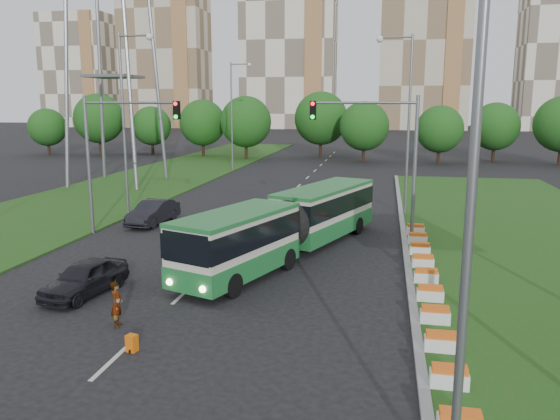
% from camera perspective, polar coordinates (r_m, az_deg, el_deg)
% --- Properties ---
extents(ground, '(360.00, 360.00, 0.00)m').
position_cam_1_polar(ground, '(21.70, -2.64, -9.34)').
color(ground, black).
rests_on(ground, ground).
extents(grass_median, '(14.00, 60.00, 0.15)m').
position_cam_1_polar(grass_median, '(29.90, 26.48, -4.63)').
color(grass_median, '#1D4F16').
rests_on(grass_median, ground).
extents(median_kerb, '(0.30, 60.00, 0.18)m').
position_cam_1_polar(median_kerb, '(28.78, 13.02, -4.27)').
color(median_kerb, gray).
rests_on(median_kerb, ground).
extents(left_verge, '(12.00, 110.00, 0.10)m').
position_cam_1_polar(left_verge, '(50.80, -15.94, 2.14)').
color(left_verge, '#1D4F16').
rests_on(left_verge, ground).
extents(lane_markings, '(0.20, 100.00, 0.01)m').
position_cam_1_polar(lane_markings, '(41.22, -0.22, 0.50)').
color(lane_markings, '#B6B6AF').
rests_on(lane_markings, ground).
extents(flower_planters, '(1.10, 20.30, 0.60)m').
position_cam_1_polar(flower_planters, '(22.88, 15.21, -7.45)').
color(flower_planters, white).
rests_on(flower_planters, grass_median).
extents(traffic_mast_median, '(5.76, 0.32, 8.00)m').
position_cam_1_polar(traffic_mast_median, '(29.85, 10.88, 6.62)').
color(traffic_mast_median, slate).
rests_on(traffic_mast_median, ground).
extents(traffic_mast_left, '(5.76, 0.32, 8.00)m').
position_cam_1_polar(traffic_mast_left, '(32.60, -17.02, 6.70)').
color(traffic_mast_left, slate).
rests_on(traffic_mast_left, ground).
extents(street_lamps, '(36.00, 60.00, 12.00)m').
position_cam_1_polar(street_lamps, '(30.81, -3.84, 8.14)').
color(street_lamps, slate).
rests_on(street_lamps, ground).
extents(tree_line, '(120.00, 8.00, 9.00)m').
position_cam_1_polar(tree_line, '(75.01, 15.01, 8.36)').
color(tree_line, '#1B4C14').
rests_on(tree_line, ground).
extents(apartment_tower_west, '(26.00, 15.00, 48.00)m').
position_cam_1_polar(apartment_tower_west, '(184.29, -11.89, 15.96)').
color(apartment_tower_west, beige).
rests_on(apartment_tower_west, ground).
extents(apartment_tower_cwest, '(28.00, 15.00, 52.00)m').
position_cam_1_polar(apartment_tower_cwest, '(173.34, 0.96, 17.18)').
color(apartment_tower_cwest, silver).
rests_on(apartment_tower_cwest, ground).
extents(apartment_tower_ceast, '(25.00, 15.00, 50.00)m').
position_cam_1_polar(apartment_tower_ceast, '(170.96, 14.87, 16.57)').
color(apartment_tower_ceast, beige).
rests_on(apartment_tower_ceast, ground).
extents(midrise_west, '(22.00, 14.00, 36.00)m').
position_cam_1_polar(midrise_west, '(197.20, -20.12, 13.45)').
color(midrise_west, silver).
rests_on(midrise_west, ground).
extents(articulated_bus, '(2.49, 15.95, 2.63)m').
position_cam_1_polar(articulated_bus, '(27.48, 0.59, -1.45)').
color(articulated_bus, beige).
rests_on(articulated_bus, ground).
extents(car_left_near, '(2.33, 4.34, 1.40)m').
position_cam_1_polar(car_left_near, '(23.37, -19.74, -6.68)').
color(car_left_near, black).
rests_on(car_left_near, ground).
extents(car_left_far, '(1.99, 4.71, 1.51)m').
position_cam_1_polar(car_left_far, '(35.63, -13.12, -0.24)').
color(car_left_far, black).
rests_on(car_left_far, ground).
extents(pedestrian, '(0.51, 0.66, 1.61)m').
position_cam_1_polar(pedestrian, '(19.78, -16.68, -9.39)').
color(pedestrian, gray).
rests_on(pedestrian, ground).
extents(shopping_trolley, '(0.31, 0.33, 0.54)m').
position_cam_1_polar(shopping_trolley, '(17.98, -15.22, -13.29)').
color(shopping_trolley, '#D65C0B').
rests_on(shopping_trolley, ground).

